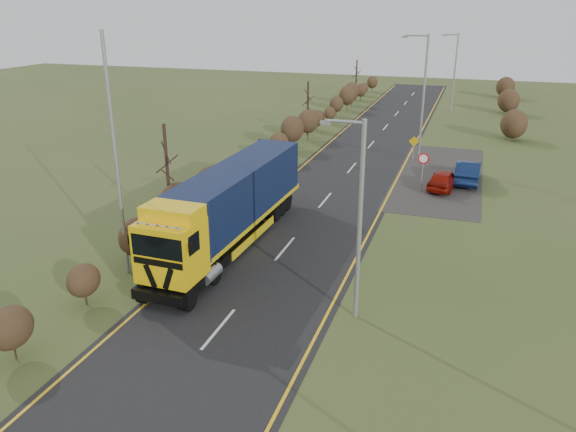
% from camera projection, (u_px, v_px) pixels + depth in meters
% --- Properties ---
extents(ground, '(160.00, 160.00, 0.00)m').
position_uv_depth(ground, '(256.00, 283.00, 25.16)').
color(ground, '#38481F').
rests_on(ground, ground).
extents(road, '(8.00, 120.00, 0.02)m').
position_uv_depth(road, '(317.00, 211.00, 34.03)').
color(road, black).
rests_on(road, ground).
extents(layby, '(6.00, 18.00, 0.02)m').
position_uv_depth(layby, '(439.00, 176.00, 41.00)').
color(layby, '#292725').
rests_on(layby, ground).
extents(lane_markings, '(7.52, 116.00, 0.01)m').
position_uv_depth(lane_markings, '(315.00, 212.00, 33.76)').
color(lane_markings, gold).
rests_on(lane_markings, road).
extents(hedgerow, '(2.24, 102.04, 6.05)m').
position_uv_depth(hedgerow, '(210.00, 186.00, 33.37)').
color(hedgerow, '#322416').
rests_on(hedgerow, ground).
extents(lorry, '(2.86, 14.70, 4.08)m').
position_uv_depth(lorry, '(230.00, 203.00, 28.37)').
color(lorry, black).
rests_on(lorry, ground).
extents(car_red_hatchback, '(2.17, 4.09, 1.33)m').
position_uv_depth(car_red_hatchback, '(443.00, 180.00, 37.83)').
color(car_red_hatchback, maroon).
rests_on(car_red_hatchback, ground).
extents(car_blue_sedan, '(1.82, 4.70, 1.53)m').
position_uv_depth(car_blue_sedan, '(468.00, 172.00, 39.25)').
color(car_blue_sedan, '#0B193C').
rests_on(car_blue_sedan, ground).
extents(streetlight_near, '(1.70, 0.18, 7.95)m').
position_uv_depth(streetlight_near, '(358.00, 215.00, 21.02)').
color(streetlight_near, gray).
rests_on(streetlight_near, ground).
extents(streetlight_mid, '(2.06, 0.19, 9.73)m').
position_uv_depth(streetlight_mid, '(422.00, 93.00, 42.93)').
color(streetlight_mid, gray).
rests_on(streetlight_mid, ground).
extents(streetlight_far, '(1.86, 0.18, 8.72)m').
position_uv_depth(streetlight_far, '(454.00, 69.00, 63.99)').
color(streetlight_far, gray).
rests_on(streetlight_far, ground).
extents(left_pole, '(0.16, 0.16, 10.80)m').
position_uv_depth(left_pole, '(116.00, 160.00, 24.35)').
color(left_pole, gray).
rests_on(left_pole, ground).
extents(speed_sign, '(0.73, 0.10, 2.63)m').
position_uv_depth(speed_sign, '(423.00, 164.00, 36.92)').
color(speed_sign, gray).
rests_on(speed_sign, ground).
extents(warning_board, '(0.80, 0.11, 2.09)m').
position_uv_depth(warning_board, '(414.00, 146.00, 44.06)').
color(warning_board, gray).
rests_on(warning_board, ground).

